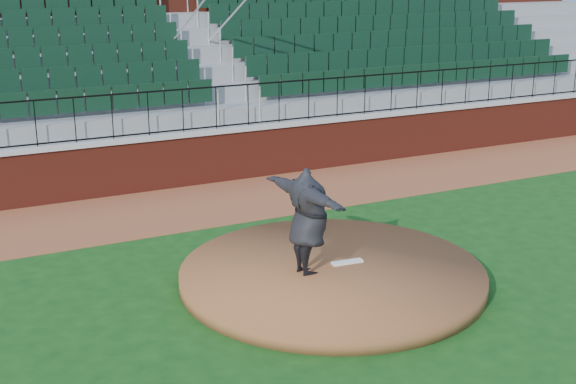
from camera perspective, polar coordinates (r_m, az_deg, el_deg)
The scene contains 10 objects.
ground at distance 12.52m, azimuth 3.09°, elevation -7.49°, with size 90.00×90.00×0.00m, color #113E12.
warning_track at distance 17.12m, azimuth -5.83°, elevation -0.78°, with size 34.00×3.20×0.01m, color brown.
field_wall at distance 18.41m, azimuth -7.66°, elevation 2.33°, with size 34.00×0.35×1.20m, color maroon.
wall_cap at distance 18.26m, azimuth -7.74°, elevation 4.30°, with size 34.00×0.45×0.10m, color #B7B7B7.
wall_railing at distance 18.15m, azimuth -7.80°, elevation 6.00°, with size 34.00×0.05×1.00m, color black, non-canonical shape.
seating_stands at distance 20.64m, azimuth -10.35°, elevation 8.58°, with size 34.00×5.10×4.60m, color gray, non-canonical shape.
concourse_wall at distance 23.27m, azimuth -12.40°, elevation 10.48°, with size 34.00×0.50×5.50m, color maroon.
pitchers_mound at distance 12.89m, azimuth 3.29°, elevation -6.16°, with size 5.07×5.07×0.25m, color brown.
pitching_rubber at distance 13.05m, azimuth 4.42°, elevation -5.21°, with size 0.55×0.14×0.04m, color white.
pitcher at distance 12.32m, azimuth 1.46°, elevation -2.18°, with size 2.19×0.60×1.78m, color black.
Camera 1 is at (-5.68, -9.91, 5.13)m, focal length 47.90 mm.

